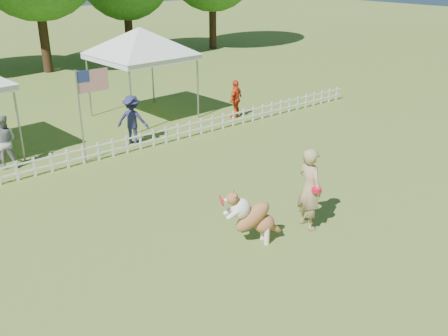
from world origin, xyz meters
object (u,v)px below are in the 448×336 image
object	(u,v)px
handler	(310,189)
dog	(254,217)
frisbee_on_turf	(273,229)
spectator_a	(4,142)
spectator_b	(132,120)
flag_pole	(81,117)
spectator_c	(236,99)
canopy_tent_right	(142,74)

from	to	relation	value
handler	dog	xyz separation A→B (m)	(-1.50, 0.23, -0.31)
dog	frisbee_on_turf	xyz separation A→B (m)	(0.78, 0.16, -0.66)
spectator_a	spectator_b	world-z (taller)	spectator_b
spectator_a	spectator_b	bearing A→B (deg)	-162.07
flag_pole	spectator_a	bearing A→B (deg)	150.30
flag_pole	spectator_b	bearing A→B (deg)	12.91
frisbee_on_turf	spectator_a	size ratio (longest dim) A/B	0.12
spectator_b	spectator_c	world-z (taller)	spectator_b
dog	canopy_tent_right	world-z (taller)	canopy_tent_right
handler	spectator_c	size ratio (longest dim) A/B	1.30
dog	spectator_b	size ratio (longest dim) A/B	0.80
dog	frisbee_on_turf	world-z (taller)	dog
spectator_b	flag_pole	bearing A→B (deg)	62.19
spectator_a	spectator_b	size ratio (longest dim) A/B	0.99
flag_pole	spectator_c	distance (m)	6.76
frisbee_on_turf	canopy_tent_right	world-z (taller)	canopy_tent_right
dog	frisbee_on_turf	distance (m)	1.03
handler	spectator_a	xyz separation A→B (m)	(-4.35, 8.18, -0.16)
canopy_tent_right	spectator_c	distance (m)	3.76
spectator_b	spectator_c	size ratio (longest dim) A/B	1.10
handler	spectator_a	distance (m)	9.26
handler	flag_pole	bearing A→B (deg)	28.50
canopy_tent_right	spectator_c	xyz separation A→B (m)	(2.80, -2.32, -0.95)
spectator_c	spectator_b	bearing A→B (deg)	-21.35
handler	spectator_b	distance (m)	7.69
canopy_tent_right	flag_pole	bearing A→B (deg)	-146.16
spectator_c	dog	bearing A→B (deg)	29.40
handler	canopy_tent_right	world-z (taller)	canopy_tent_right
dog	flag_pole	size ratio (longest dim) A/B	0.46
frisbee_on_turf	spectator_b	bearing A→B (deg)	86.60
handler	spectator_a	world-z (taller)	handler
frisbee_on_turf	canopy_tent_right	distance (m)	10.14
handler	spectator_a	size ratio (longest dim) A/B	1.20
spectator_a	dog	bearing A→B (deg)	134.52
flag_pole	spectator_b	size ratio (longest dim) A/B	1.73
flag_pole	spectator_b	xyz separation A→B (m)	(2.03, 0.56, -0.60)
handler	flag_pole	size ratio (longest dim) A/B	0.68
spectator_a	spectator_c	bearing A→B (deg)	-157.67
frisbee_on_turf	spectator_b	size ratio (longest dim) A/B	0.12
handler	frisbee_on_turf	xyz separation A→B (m)	(-0.72, 0.39, -0.97)
flag_pole	spectator_c	size ratio (longest dim) A/B	1.91
handler	canopy_tent_right	bearing A→B (deg)	1.64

